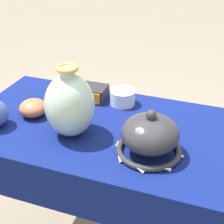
{
  "coord_description": "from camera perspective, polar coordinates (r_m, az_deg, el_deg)",
  "views": [
    {
      "loc": [
        0.41,
        -1.11,
        1.49
      ],
      "look_at": [
        0.03,
        -0.07,
        0.85
      ],
      "focal_mm": 55.0,
      "sensor_mm": 36.0,
      "label": 1
    }
  ],
  "objects": [
    {
      "name": "display_table",
      "position": [
        1.44,
        -0.34,
        -5.42
      ],
      "size": [
        1.22,
        0.64,
        0.73
      ],
      "color": "brown",
      "rests_on": "ground_plane"
    },
    {
      "name": "bowl_shallow_terracotta",
      "position": [
        1.5,
        -12.97,
        0.66
      ],
      "size": [
        0.12,
        0.12,
        0.07
      ],
      "primitive_type": "ellipsoid",
      "color": "#BC6642",
      "rests_on": "display_table"
    },
    {
      "name": "pot_squat_porcelain",
      "position": [
        1.56,
        1.78,
        2.49
      ],
      "size": [
        0.11,
        0.11,
        0.07
      ],
      "primitive_type": "cylinder",
      "color": "white",
      "rests_on": "display_table"
    },
    {
      "name": "vase_tall_bulbous",
      "position": [
        1.31,
        -7.05,
        1.2
      ],
      "size": [
        0.19,
        0.19,
        0.29
      ],
      "color": "#A8CCB7",
      "rests_on": "display_table"
    },
    {
      "name": "vase_dome_bell",
      "position": [
        1.23,
        6.3,
        -4.06
      ],
      "size": [
        0.25,
        0.25,
        0.18
      ],
      "color": "#2D2D33",
      "rests_on": "display_table"
    },
    {
      "name": "mosaic_tile_box",
      "position": [
        1.6,
        -3.36,
        3.24
      ],
      "size": [
        0.14,
        0.11,
        0.06
      ],
      "rotation": [
        0.0,
        0.0,
        0.02
      ],
      "color": "#232328",
      "rests_on": "display_table"
    }
  ]
}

